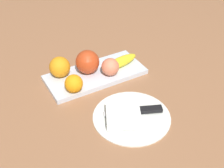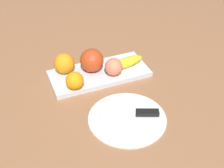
{
  "view_description": "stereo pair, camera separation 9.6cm",
  "coord_description": "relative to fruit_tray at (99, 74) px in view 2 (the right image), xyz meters",
  "views": [
    {
      "loc": [
        0.35,
        0.75,
        0.63
      ],
      "look_at": [
        -0.03,
        0.09,
        0.05
      ],
      "focal_mm": 47.97,
      "sensor_mm": 36.0,
      "label": 1
    },
    {
      "loc": [
        0.26,
        0.79,
        0.63
      ],
      "look_at": [
        -0.03,
        0.09,
        0.05
      ],
      "focal_mm": 47.97,
      "sensor_mm": 36.0,
      "label": 2
    }
  ],
  "objects": [
    {
      "name": "ground_plane",
      "position": [
        0.03,
        0.03,
        -0.01
      ],
      "size": [
        2.4,
        2.4,
        0.0
      ],
      "primitive_type": "plane",
      "color": "#946342"
    },
    {
      "name": "fruit_tray",
      "position": [
        0.0,
        0.0,
        0.0
      ],
      "size": [
        0.35,
        0.16,
        0.02
      ],
      "primitive_type": "cube",
      "color": "silver",
      "rests_on": "ground_plane"
    },
    {
      "name": "apple",
      "position": [
        0.02,
        -0.02,
        0.05
      ],
      "size": [
        0.08,
        0.08,
        0.08
      ],
      "primitive_type": "sphere",
      "color": "#BE3E1A",
      "rests_on": "fruit_tray"
    },
    {
      "name": "banana",
      "position": [
        -0.1,
        0.01,
        0.03
      ],
      "size": [
        0.16,
        0.06,
        0.04
      ],
      "primitive_type": "ellipsoid",
      "rotation": [
        0.0,
        0.0,
        3.32
      ],
      "color": "yellow",
      "rests_on": "fruit_tray"
    },
    {
      "name": "orange_near_apple",
      "position": [
        0.11,
        -0.04,
        0.04
      ],
      "size": [
        0.07,
        0.07,
        0.07
      ],
      "primitive_type": "sphere",
      "color": "orange",
      "rests_on": "fruit_tray"
    },
    {
      "name": "orange_near_banana",
      "position": [
        0.11,
        0.06,
        0.04
      ],
      "size": [
        0.06,
        0.06,
        0.06
      ],
      "primitive_type": "sphere",
      "color": "orange",
      "rests_on": "fruit_tray"
    },
    {
      "name": "peach",
      "position": [
        -0.04,
        0.04,
        0.04
      ],
      "size": [
        0.06,
        0.06,
        0.06
      ],
      "primitive_type": "sphere",
      "color": "#DD7B5A",
      "rests_on": "fruit_tray"
    },
    {
      "name": "dinner_plate",
      "position": [
        -0.0,
        0.24,
        -0.0
      ],
      "size": [
        0.24,
        0.24,
        0.01
      ],
      "primitive_type": "cylinder",
      "color": "white",
      "rests_on": "ground_plane"
    },
    {
      "name": "folded_napkin",
      "position": [
        0.03,
        0.24,
        0.01
      ],
      "size": [
        0.13,
        0.13,
        0.03
      ],
      "primitive_type": "cube",
      "rotation": [
        0.0,
        0.0,
        -0.46
      ],
      "color": "white",
      "rests_on": "dinner_plate"
    },
    {
      "name": "knife",
      "position": [
        -0.04,
        0.24,
        0.0
      ],
      "size": [
        0.17,
        0.09,
        0.01
      ],
      "rotation": [
        0.0,
        0.0,
        -0.4
      ],
      "color": "silver",
      "rests_on": "dinner_plate"
    }
  ]
}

